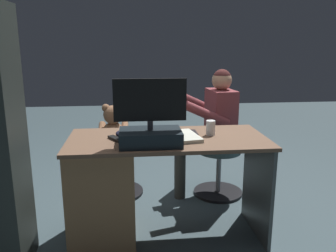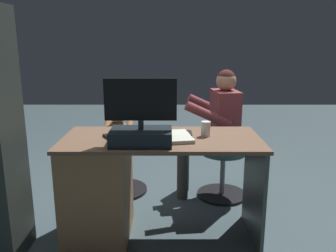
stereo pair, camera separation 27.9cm
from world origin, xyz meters
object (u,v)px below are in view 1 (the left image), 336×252
(office_chair_teddy, at_px, (115,167))
(monitor, at_px, (150,128))
(computer_mouse, at_px, (120,134))
(person, at_px, (211,123))
(cup, at_px, (211,128))
(teddy_bear, at_px, (113,127))
(keyboard, at_px, (167,134))
(tv_remote, at_px, (116,139))
(visitor_chair, at_px, (219,165))
(desk, at_px, (117,187))

(office_chair_teddy, bearing_deg, monitor, 107.00)
(computer_mouse, relative_size, office_chair_teddy, 0.19)
(monitor, height_order, person, monitor)
(cup, distance_m, teddy_bear, 1.05)
(keyboard, height_order, teddy_bear, teddy_bear)
(person, bearing_deg, teddy_bear, -7.14)
(monitor, xyz_separation_m, office_chair_teddy, (0.28, -0.93, -0.59))
(monitor, height_order, tv_remote, monitor)
(keyboard, height_order, tv_remote, keyboard)
(monitor, xyz_separation_m, teddy_bear, (0.28, -0.94, -0.22))
(computer_mouse, bearing_deg, teddy_bear, -83.15)
(cup, height_order, visitor_chair, cup)
(desk, distance_m, computer_mouse, 0.37)
(computer_mouse, xyz_separation_m, teddy_bear, (0.09, -0.72, -0.13))
(cup, xyz_separation_m, teddy_bear, (0.71, -0.75, -0.16))
(computer_mouse, relative_size, person, 0.08)
(monitor, xyz_separation_m, computer_mouse, (0.20, -0.23, -0.09))
(desk, distance_m, keyboard, 0.50)
(teddy_bear, bearing_deg, computer_mouse, 96.85)
(cup, relative_size, person, 0.09)
(computer_mouse, relative_size, visitor_chair, 0.21)
(monitor, xyz_separation_m, keyboard, (-0.13, -0.21, -0.10))
(computer_mouse, relative_size, cup, 0.94)
(keyboard, bearing_deg, desk, 9.57)
(tv_remote, bearing_deg, person, -169.24)
(tv_remote, bearing_deg, visitor_chair, -172.44)
(cup, height_order, tv_remote, cup)
(teddy_bear, bearing_deg, cup, 133.60)
(desk, bearing_deg, visitor_chair, -142.85)
(teddy_bear, height_order, person, person)
(computer_mouse, height_order, visitor_chair, computer_mouse)
(keyboard, height_order, person, person)
(computer_mouse, height_order, cup, cup)
(cup, bearing_deg, person, -102.98)
(desk, bearing_deg, cup, -176.43)
(keyboard, relative_size, tv_remote, 2.80)
(desk, distance_m, teddy_bear, 0.83)
(cup, bearing_deg, monitor, 24.15)
(visitor_chair, bearing_deg, person, -6.27)
(office_chair_teddy, height_order, visitor_chair, same)
(tv_remote, bearing_deg, cup, 155.16)
(desk, height_order, visitor_chair, desk)
(keyboard, xyz_separation_m, teddy_bear, (0.41, -0.73, -0.12))
(office_chair_teddy, bearing_deg, tv_remote, 94.36)
(keyboard, height_order, computer_mouse, computer_mouse)
(tv_remote, bearing_deg, desk, -113.06)
(monitor, xyz_separation_m, cup, (-0.43, -0.19, -0.06))
(computer_mouse, xyz_separation_m, person, (-0.78, -0.61, -0.09))
(monitor, relative_size, person, 0.39)
(desk, relative_size, cup, 13.14)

